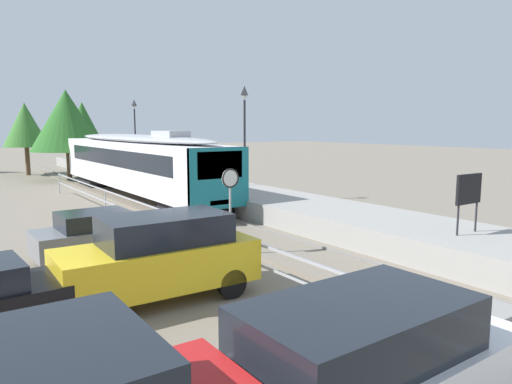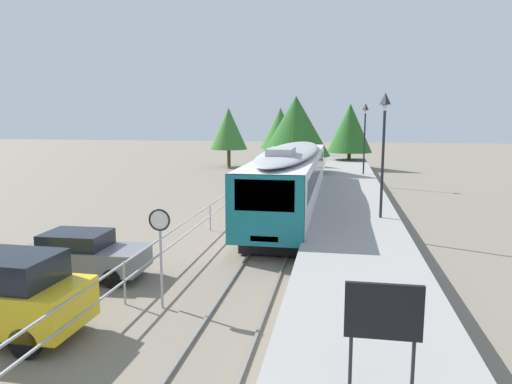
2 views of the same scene
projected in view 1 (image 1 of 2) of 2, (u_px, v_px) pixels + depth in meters
The scene contains 16 objects.
ground_plane at pixel (106, 212), 22.77m from camera, with size 160.00×160.00×0.00m, color slate.
track_rails at pixel (164, 206), 24.47m from camera, with size 3.20×60.00×0.14m.
commuter_train at pixel (137, 161), 27.09m from camera, with size 2.82×18.96×3.74m.
station_platform at pixel (218, 193), 26.25m from camera, with size 3.90×60.00×0.90m, color #999691.
platform_lamp_mid_platform at pixel (245, 116), 25.51m from camera, with size 0.34×0.34×5.35m.
platform_lamp_far_end at pixel (135, 120), 38.71m from camera, with size 0.34×0.34×5.35m.
platform_notice_board at pixel (469, 191), 14.09m from camera, with size 1.20×0.08×1.80m.
speed_limit_sign at pixel (230, 190), 14.77m from camera, with size 0.61×0.10×2.81m.
brick_utility_cabinet at pixel (476, 340), 7.88m from camera, with size 1.21×0.99×1.13m.
carpark_fence at pixel (198, 232), 14.36m from camera, with size 0.06×36.06×1.25m.
parked_suv_white at pixel (365, 374), 5.85m from camera, with size 4.62×1.96×2.04m.
parked_suv_yellow at pixel (160, 256), 11.16m from camera, with size 4.64×2.01×2.04m.
parked_hatchback_grey at pixel (101, 235), 14.60m from camera, with size 4.04×1.85×1.53m.
tree_behind_carpark at pixel (67, 121), 35.92m from camera, with size 5.45×5.45×6.85m.
tree_behind_station_far at pixel (25, 125), 39.64m from camera, with size 3.62×3.62×6.07m.
tree_distant_left at pixel (83, 126), 48.27m from camera, with size 4.54×4.54×6.56m.
Camera 1 is at (-9.90, -0.53, 4.10)m, focal length 33.29 mm.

